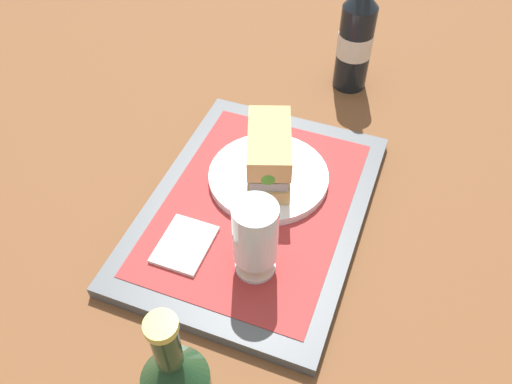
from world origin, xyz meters
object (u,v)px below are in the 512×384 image
(plate, at_px, (268,177))
(second_bottle, at_px, (356,37))
(beer_glass, at_px, (255,238))
(sandwich, at_px, (268,155))

(plate, bearing_deg, second_bottle, 170.31)
(second_bottle, bearing_deg, beer_glass, -1.65)
(beer_glass, distance_m, second_bottle, 0.48)
(sandwich, relative_size, second_bottle, 0.54)
(sandwich, bearing_deg, second_bottle, 150.95)
(plate, height_order, second_bottle, second_bottle)
(sandwich, relative_size, beer_glass, 1.15)
(plate, xyz_separation_m, beer_glass, (0.16, 0.04, 0.06))
(plate, relative_size, beer_glass, 1.52)
(plate, xyz_separation_m, sandwich, (0.00, 0.00, 0.05))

